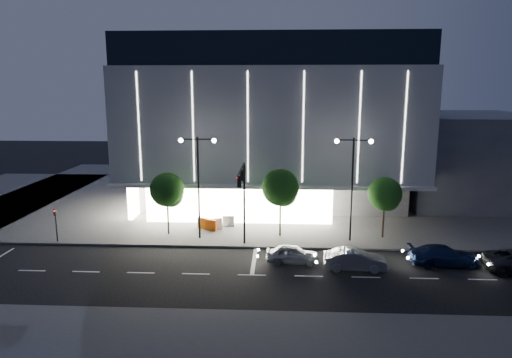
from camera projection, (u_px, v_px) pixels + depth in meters
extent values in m
plane|color=black|center=(226.00, 266.00, 33.84)|extent=(160.00, 160.00, 0.00)
cube|color=#474747|center=(288.00, 193.00, 57.09)|extent=(70.00, 40.00, 0.15)
cube|color=#4C4C51|center=(272.00, 178.00, 56.81)|extent=(28.00, 21.00, 4.00)
cube|color=gray|center=(272.00, 119.00, 53.39)|extent=(30.00, 25.00, 11.00)
cube|color=black|center=(272.00, 57.00, 52.02)|extent=(29.40, 24.50, 3.00)
cube|color=white|center=(239.00, 204.00, 43.93)|extent=(18.00, 0.40, 3.60)
cube|color=white|center=(144.00, 191.00, 49.64)|extent=(0.40, 10.00, 3.60)
cube|color=gray|center=(270.00, 186.00, 42.39)|extent=(30.00, 2.00, 0.30)
cube|color=white|center=(270.00, 128.00, 41.12)|extent=(24.00, 0.06, 10.00)
cube|color=#4C4C51|center=(462.00, 156.00, 55.11)|extent=(16.00, 20.00, 10.00)
cylinder|color=black|center=(244.00, 205.00, 37.81)|extent=(0.18, 0.18, 7.00)
cylinder|color=black|center=(241.00, 169.00, 34.28)|extent=(0.14, 5.80, 0.14)
cube|color=black|center=(242.00, 175.00, 35.09)|extent=(0.28, 0.18, 0.85)
cube|color=black|center=(239.00, 182.00, 32.74)|extent=(0.28, 0.18, 0.85)
sphere|color=#FF0C0C|center=(240.00, 172.00, 35.03)|extent=(0.14, 0.14, 0.14)
cylinder|color=black|center=(199.00, 189.00, 38.98)|extent=(0.16, 0.16, 9.00)
cylinder|color=black|center=(189.00, 139.00, 38.18)|extent=(1.40, 0.10, 0.10)
cylinder|color=black|center=(206.00, 139.00, 38.11)|extent=(1.40, 0.10, 0.10)
sphere|color=white|center=(181.00, 140.00, 38.23)|extent=(0.36, 0.36, 0.36)
sphere|color=white|center=(214.00, 141.00, 38.09)|extent=(0.36, 0.36, 0.36)
cylinder|color=black|center=(352.00, 191.00, 38.35)|extent=(0.16, 0.16, 9.00)
cylinder|color=black|center=(345.00, 140.00, 37.55)|extent=(1.40, 0.10, 0.10)
cylinder|color=black|center=(363.00, 140.00, 37.48)|extent=(1.40, 0.10, 0.10)
sphere|color=white|center=(337.00, 141.00, 37.60)|extent=(0.36, 0.36, 0.36)
sphere|color=white|center=(371.00, 141.00, 37.46)|extent=(0.36, 0.36, 0.36)
cylinder|color=black|center=(56.00, 226.00, 38.68)|extent=(0.12, 0.12, 3.00)
cube|color=black|center=(55.00, 212.00, 38.44)|extent=(0.22, 0.16, 0.55)
sphere|color=#FF0C0C|center=(54.00, 211.00, 38.31)|extent=(0.10, 0.10, 0.10)
cylinder|color=black|center=(168.00, 215.00, 40.62)|extent=(0.16, 0.16, 3.78)
sphere|color=#183F11|center=(167.00, 190.00, 40.16)|extent=(3.02, 3.02, 3.02)
sphere|color=#183F11|center=(171.00, 195.00, 40.45)|extent=(2.16, 2.16, 2.16)
sphere|color=#183F11|center=(164.00, 194.00, 40.09)|extent=(1.94, 1.94, 1.94)
cylinder|color=black|center=(280.00, 215.00, 40.10)|extent=(0.16, 0.16, 4.06)
sphere|color=#183F11|center=(280.00, 187.00, 39.62)|extent=(3.25, 3.25, 3.25)
sphere|color=#183F11|center=(284.00, 193.00, 39.91)|extent=(2.32, 2.32, 2.32)
sphere|color=#183F11|center=(278.00, 192.00, 39.55)|extent=(2.09, 2.09, 2.09)
cylinder|color=black|center=(383.00, 219.00, 39.71)|extent=(0.16, 0.16, 3.64)
sphere|color=#183F11|center=(385.00, 194.00, 39.27)|extent=(2.91, 2.91, 2.91)
sphere|color=#183F11|center=(387.00, 199.00, 39.56)|extent=(2.08, 2.08, 2.08)
sphere|color=#183F11|center=(382.00, 198.00, 39.20)|extent=(1.87, 1.87, 1.87)
imported|color=#9B9FA2|center=(293.00, 254.00, 34.42)|extent=(4.09, 1.81, 1.37)
imported|color=#9DA1A4|center=(355.00, 260.00, 33.11)|extent=(4.61, 1.81, 1.49)
imported|color=#14224B|center=(444.00, 256.00, 33.95)|extent=(5.16, 2.19, 1.48)
cube|color=orange|center=(203.00, 223.00, 42.45)|extent=(1.12, 0.61, 1.00)
cube|color=white|center=(216.00, 224.00, 42.28)|extent=(1.12, 0.62, 1.00)
cube|color=#F1560D|center=(211.00, 225.00, 41.84)|extent=(1.11, 0.65, 1.00)
cube|color=#BBBBBB|center=(228.00, 221.00, 43.14)|extent=(1.12, 0.41, 1.00)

